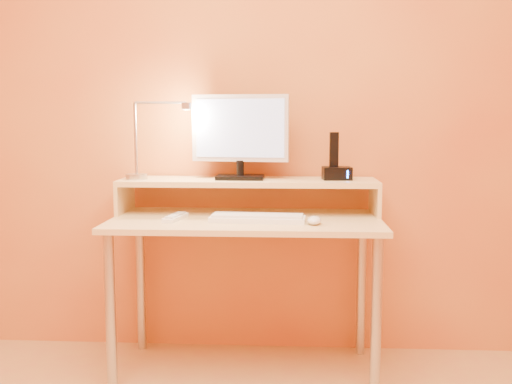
# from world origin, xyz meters

# --- Properties ---
(wall_back) EXTENTS (3.00, 0.04, 2.50)m
(wall_back) POSITION_xyz_m (0.00, 1.50, 1.25)
(wall_back) COLOR #CC873B
(wall_back) RESTS_ON floor
(desk_leg_fl) EXTENTS (0.04, 0.04, 0.69)m
(desk_leg_fl) POSITION_xyz_m (-0.55, 0.93, 0.35)
(desk_leg_fl) COLOR #B0B0B1
(desk_leg_fl) RESTS_ON floor
(desk_leg_fr) EXTENTS (0.04, 0.04, 0.69)m
(desk_leg_fr) POSITION_xyz_m (0.55, 0.93, 0.35)
(desk_leg_fr) COLOR #B0B0B1
(desk_leg_fr) RESTS_ON floor
(desk_leg_bl) EXTENTS (0.04, 0.04, 0.69)m
(desk_leg_bl) POSITION_xyz_m (-0.55, 1.43, 0.35)
(desk_leg_bl) COLOR #B0B0B1
(desk_leg_bl) RESTS_ON floor
(desk_leg_br) EXTENTS (0.04, 0.04, 0.69)m
(desk_leg_br) POSITION_xyz_m (0.55, 1.43, 0.35)
(desk_leg_br) COLOR #B0B0B1
(desk_leg_br) RESTS_ON floor
(desk_lower) EXTENTS (1.20, 0.60, 0.02)m
(desk_lower) POSITION_xyz_m (0.00, 1.18, 0.71)
(desk_lower) COLOR #ECCA8A
(desk_lower) RESTS_ON floor
(shelf_riser_left) EXTENTS (0.02, 0.30, 0.14)m
(shelf_riser_left) POSITION_xyz_m (-0.59, 1.33, 0.79)
(shelf_riser_left) COLOR #ECCA8A
(shelf_riser_left) RESTS_ON desk_lower
(shelf_riser_right) EXTENTS (0.02, 0.30, 0.14)m
(shelf_riser_right) POSITION_xyz_m (0.59, 1.33, 0.79)
(shelf_riser_right) COLOR #ECCA8A
(shelf_riser_right) RESTS_ON desk_lower
(desk_shelf) EXTENTS (1.20, 0.30, 0.02)m
(desk_shelf) POSITION_xyz_m (0.00, 1.33, 0.87)
(desk_shelf) COLOR #ECCA8A
(desk_shelf) RESTS_ON desk_lower
(monitor_foot) EXTENTS (0.22, 0.16, 0.02)m
(monitor_foot) POSITION_xyz_m (-0.04, 1.33, 0.89)
(monitor_foot) COLOR black
(monitor_foot) RESTS_ON desk_shelf
(monitor_neck) EXTENTS (0.04, 0.04, 0.07)m
(monitor_neck) POSITION_xyz_m (-0.04, 1.33, 0.93)
(monitor_neck) COLOR black
(monitor_neck) RESTS_ON monitor_foot
(monitor_panel) EXTENTS (0.46, 0.09, 0.31)m
(monitor_panel) POSITION_xyz_m (-0.04, 1.34, 1.12)
(monitor_panel) COLOR silver
(monitor_panel) RESTS_ON monitor_neck
(monitor_back) EXTENTS (0.41, 0.06, 0.26)m
(monitor_back) POSITION_xyz_m (-0.04, 1.36, 1.12)
(monitor_back) COLOR black
(monitor_back) RESTS_ON monitor_panel
(monitor_screen) EXTENTS (0.41, 0.05, 0.27)m
(monitor_screen) POSITION_xyz_m (-0.04, 1.32, 1.12)
(monitor_screen) COLOR #A7C0FF
(monitor_screen) RESTS_ON monitor_panel
(lamp_base) EXTENTS (0.10, 0.10, 0.02)m
(lamp_base) POSITION_xyz_m (-0.52, 1.30, 0.89)
(lamp_base) COLOR #B0B0B1
(lamp_base) RESTS_ON desk_shelf
(lamp_post) EXTENTS (0.01, 0.01, 0.33)m
(lamp_post) POSITION_xyz_m (-0.52, 1.30, 1.07)
(lamp_post) COLOR #B0B0B1
(lamp_post) RESTS_ON lamp_base
(lamp_arm) EXTENTS (0.24, 0.01, 0.01)m
(lamp_arm) POSITION_xyz_m (-0.40, 1.30, 1.24)
(lamp_arm) COLOR #B0B0B1
(lamp_arm) RESTS_ON lamp_post
(lamp_head) EXTENTS (0.04, 0.04, 0.03)m
(lamp_head) POSITION_xyz_m (-0.28, 1.30, 1.22)
(lamp_head) COLOR #B0B0B1
(lamp_head) RESTS_ON lamp_arm
(lamp_bulb) EXTENTS (0.03, 0.03, 0.00)m
(lamp_bulb) POSITION_xyz_m (-0.28, 1.30, 1.20)
(lamp_bulb) COLOR #FFEAC6
(lamp_bulb) RESTS_ON lamp_head
(phone_dock) EXTENTS (0.14, 0.11, 0.06)m
(phone_dock) POSITION_xyz_m (0.41, 1.33, 0.91)
(phone_dock) COLOR black
(phone_dock) RESTS_ON desk_shelf
(phone_handset) EXTENTS (0.04, 0.03, 0.16)m
(phone_handset) POSITION_xyz_m (0.40, 1.33, 1.02)
(phone_handset) COLOR black
(phone_handset) RESTS_ON phone_dock
(phone_led) EXTENTS (0.01, 0.00, 0.04)m
(phone_led) POSITION_xyz_m (0.46, 1.28, 0.91)
(phone_led) COLOR #298AFF
(phone_led) RESTS_ON phone_dock
(keyboard) EXTENTS (0.42, 0.16, 0.02)m
(keyboard) POSITION_xyz_m (0.06, 1.09, 0.73)
(keyboard) COLOR white
(keyboard) RESTS_ON desk_lower
(mouse) EXTENTS (0.07, 0.11, 0.04)m
(mouse) POSITION_xyz_m (0.30, 1.04, 0.74)
(mouse) COLOR white
(mouse) RESTS_ON desk_lower
(remote_control) EXTENTS (0.09, 0.20, 0.02)m
(remote_control) POSITION_xyz_m (-0.31, 1.12, 0.73)
(remote_control) COLOR white
(remote_control) RESTS_ON desk_lower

